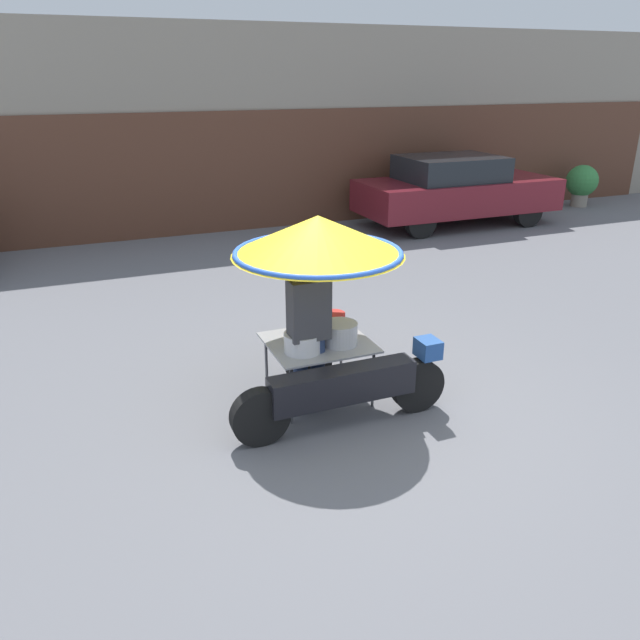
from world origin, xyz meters
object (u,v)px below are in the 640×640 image
(parked_car, at_px, (455,190))
(vendor_person, at_px, (309,328))
(vendor_motorcycle_cart, at_px, (322,267))
(potted_plant, at_px, (582,183))

(parked_car, bearing_deg, vendor_person, -132.68)
(vendor_motorcycle_cart, bearing_deg, potted_plant, 34.79)
(vendor_person, height_order, parked_car, vendor_person)
(vendor_motorcycle_cart, relative_size, vendor_person, 1.37)
(vendor_motorcycle_cart, xyz_separation_m, parked_car, (5.64, 6.18, -0.65))
(parked_car, bearing_deg, vendor_motorcycle_cart, -132.35)
(parked_car, height_order, potted_plant, parked_car)
(vendor_motorcycle_cart, height_order, parked_car, vendor_motorcycle_cart)
(vendor_person, distance_m, potted_plant, 11.99)
(potted_plant, bearing_deg, parked_car, -172.51)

